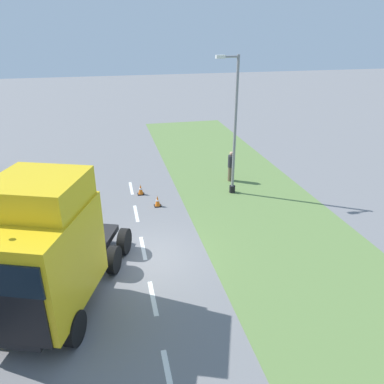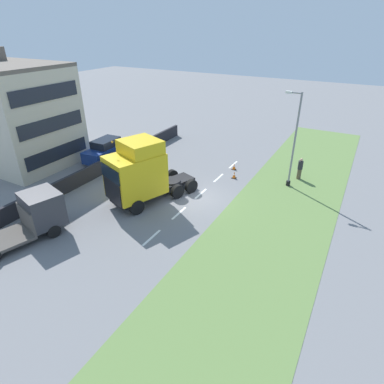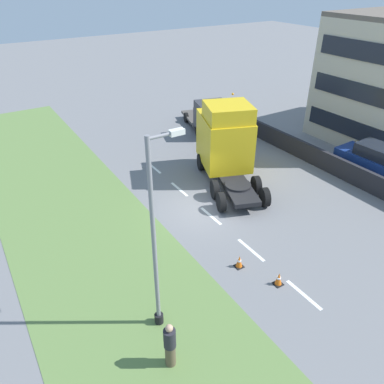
{
  "view_description": "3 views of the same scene",
  "coord_description": "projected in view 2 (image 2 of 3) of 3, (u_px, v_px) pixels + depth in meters",
  "views": [
    {
      "loc": [
        0.95,
        12.68,
        8.47
      ],
      "look_at": [
        -1.92,
        0.06,
        2.69
      ],
      "focal_mm": 35.0,
      "sensor_mm": 36.0,
      "label": 1
    },
    {
      "loc": [
        -9.72,
        18.3,
        11.41
      ],
      "look_at": [
        -0.46,
        1.51,
        1.28
      ],
      "focal_mm": 30.0,
      "sensor_mm": 36.0,
      "label": 2
    },
    {
      "loc": [
        -9.28,
        -13.64,
        10.97
      ],
      "look_at": [
        -0.61,
        0.15,
        1.2
      ],
      "focal_mm": 35.0,
      "sensor_mm": 36.0,
      "label": 3
    }
  ],
  "objects": [
    {
      "name": "ground_plane",
      "position": [
        196.0,
        198.0,
        23.65
      ],
      "size": [
        120.0,
        120.0,
        0.0
      ],
      "primitive_type": "plane",
      "color": "slate",
      "rests_on": "ground"
    },
    {
      "name": "grass_verge",
      "position": [
        277.0,
        219.0,
        21.08
      ],
      "size": [
        7.0,
        44.0,
        0.01
      ],
      "color": "#607F42",
      "rests_on": "ground"
    },
    {
      "name": "lane_markings",
      "position": [
        201.0,
        194.0,
        24.19
      ],
      "size": [
        0.16,
        14.6,
        0.0
      ],
      "color": "white",
      "rests_on": "ground"
    },
    {
      "name": "boundary_wall",
      "position": [
        103.0,
        167.0,
        27.21
      ],
      "size": [
        0.25,
        24.0,
        1.21
      ],
      "color": "#232328",
      "rests_on": "ground"
    },
    {
      "name": "building_block",
      "position": [
        7.0,
        114.0,
        28.4
      ],
      "size": [
        11.52,
        7.24,
        9.62
      ],
      "color": "beige",
      "rests_on": "ground"
    },
    {
      "name": "lorry_cab",
      "position": [
        139.0,
        173.0,
        22.01
      ],
      "size": [
        4.7,
        6.9,
        4.71
      ],
      "rotation": [
        0.0,
        0.0,
        -0.36
      ],
      "color": "black",
      "rests_on": "ground"
    },
    {
      "name": "flatbed_truck",
      "position": [
        35.0,
        214.0,
        19.01
      ],
      "size": [
        3.64,
        5.99,
        2.59
      ],
      "rotation": [
        0.0,
        0.0,
        2.87
      ],
      "color": "#333338",
      "rests_on": "ground"
    },
    {
      "name": "parked_car",
      "position": [
        106.0,
        150.0,
        29.68
      ],
      "size": [
        2.16,
        4.67,
        2.02
      ],
      "rotation": [
        0.0,
        0.0,
        0.05
      ],
      "color": "navy",
      "rests_on": "ground"
    },
    {
      "name": "lamp_post",
      "position": [
        293.0,
        145.0,
        23.88
      ],
      "size": [
        1.28,
        0.32,
        7.21
      ],
      "color": "black",
      "rests_on": "ground"
    },
    {
      "name": "pedestrian",
      "position": [
        300.0,
        169.0,
        26.08
      ],
      "size": [
        0.39,
        0.39,
        1.81
      ],
      "color": "brown",
      "rests_on": "ground"
    },
    {
      "name": "traffic_cone_lead",
      "position": [
        234.0,
        175.0,
        26.49
      ],
      "size": [
        0.36,
        0.36,
        0.58
      ],
      "color": "black",
      "rests_on": "ground"
    },
    {
      "name": "traffic_cone_trailing",
      "position": [
        234.0,
        166.0,
        28.07
      ],
      "size": [
        0.36,
        0.36,
        0.58
      ],
      "color": "black",
      "rests_on": "ground"
    }
  ]
}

